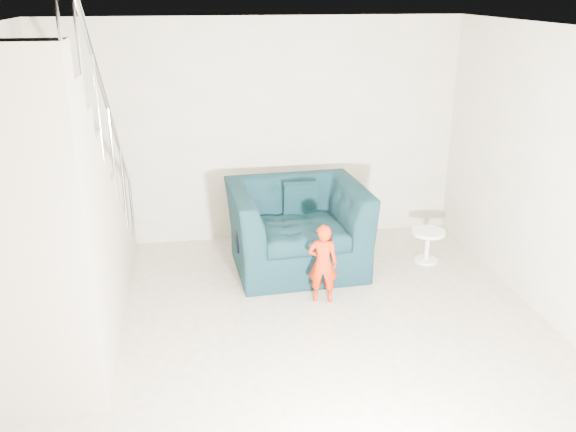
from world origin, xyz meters
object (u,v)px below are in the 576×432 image
at_px(staircase, 50,246).
at_px(toddler, 323,263).
at_px(armchair, 297,227).
at_px(side_table, 428,241).

bearing_deg(staircase, toddler, 9.42).
bearing_deg(staircase, armchair, 28.15).
height_order(toddler, staircase, staircase).
distance_m(armchair, side_table, 1.53).
xyz_separation_m(armchair, staircase, (-2.35, -1.26, 0.47)).
relative_size(armchair, toddler, 1.77).
distance_m(side_table, staircase, 4.08).
relative_size(toddler, side_table, 2.15).
xyz_separation_m(toddler, staircase, (-2.46, -0.41, 0.53)).
distance_m(toddler, staircase, 2.55).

